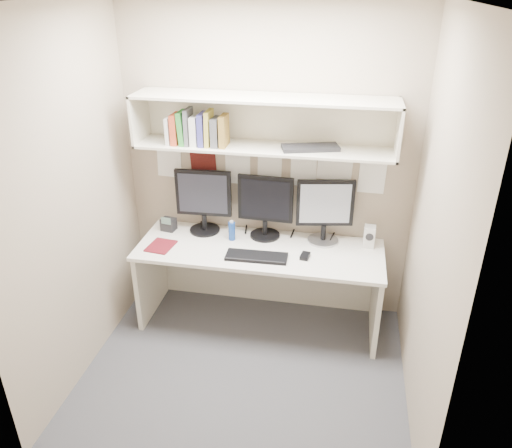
% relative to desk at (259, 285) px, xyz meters
% --- Properties ---
extents(floor, '(2.40, 2.00, 0.01)m').
position_rel_desk_xyz_m(floor, '(0.00, -0.65, -0.37)').
color(floor, '#414145').
rests_on(floor, ground).
extents(ceiling, '(2.40, 2.00, 0.01)m').
position_rel_desk_xyz_m(ceiling, '(0.00, -0.65, 2.23)').
color(ceiling, white).
rests_on(ceiling, ground).
extents(wall_back, '(2.40, 0.02, 2.60)m').
position_rel_desk_xyz_m(wall_back, '(0.00, 0.35, 0.93)').
color(wall_back, gray).
rests_on(wall_back, ground).
extents(wall_front, '(2.40, 0.02, 2.60)m').
position_rel_desk_xyz_m(wall_front, '(0.00, -1.65, 0.93)').
color(wall_front, gray).
rests_on(wall_front, ground).
extents(wall_left, '(0.02, 2.00, 2.60)m').
position_rel_desk_xyz_m(wall_left, '(-1.20, -0.65, 0.93)').
color(wall_left, gray).
rests_on(wall_left, ground).
extents(wall_right, '(0.02, 2.00, 2.60)m').
position_rel_desk_xyz_m(wall_right, '(1.20, -0.65, 0.93)').
color(wall_right, gray).
rests_on(wall_right, ground).
extents(desk, '(2.00, 0.70, 0.73)m').
position_rel_desk_xyz_m(desk, '(0.00, 0.00, 0.00)').
color(desk, white).
rests_on(desk, floor).
extents(overhead_hutch, '(2.00, 0.38, 0.40)m').
position_rel_desk_xyz_m(overhead_hutch, '(0.00, 0.21, 1.35)').
color(overhead_hutch, beige).
rests_on(overhead_hutch, wall_back).
extents(pinned_papers, '(1.92, 0.01, 0.48)m').
position_rel_desk_xyz_m(pinned_papers, '(0.00, 0.34, 0.88)').
color(pinned_papers, white).
rests_on(pinned_papers, wall_back).
extents(monitor_left, '(0.48, 0.26, 0.55)m').
position_rel_desk_xyz_m(monitor_left, '(-0.52, 0.22, 0.66)').
color(monitor_left, black).
rests_on(monitor_left, desk).
extents(monitor_center, '(0.46, 0.25, 0.54)m').
position_rel_desk_xyz_m(monitor_center, '(0.01, 0.22, 0.65)').
color(monitor_center, black).
rests_on(monitor_center, desk).
extents(monitor_right, '(0.46, 0.26, 0.54)m').
position_rel_desk_xyz_m(monitor_right, '(0.50, 0.22, 0.65)').
color(monitor_right, '#A5A5AA').
rests_on(monitor_right, desk).
extents(keyboard, '(0.49, 0.19, 0.02)m').
position_rel_desk_xyz_m(keyboard, '(0.01, -0.17, 0.38)').
color(keyboard, black).
rests_on(keyboard, desk).
extents(mouse, '(0.08, 0.11, 0.03)m').
position_rel_desk_xyz_m(mouse, '(0.38, -0.09, 0.38)').
color(mouse, black).
rests_on(mouse, desk).
extents(speaker, '(0.09, 0.10, 0.18)m').
position_rel_desk_xyz_m(speaker, '(0.87, 0.19, 0.45)').
color(speaker, silver).
rests_on(speaker, desk).
extents(blue_bottle, '(0.06, 0.06, 0.17)m').
position_rel_desk_xyz_m(blue_bottle, '(-0.25, 0.10, 0.45)').
color(blue_bottle, navy).
rests_on(blue_bottle, desk).
extents(maroon_notebook, '(0.22, 0.26, 0.01)m').
position_rel_desk_xyz_m(maroon_notebook, '(-0.80, -0.13, 0.37)').
color(maroon_notebook, maroon).
rests_on(maroon_notebook, desk).
extents(desk_phone, '(0.13, 0.12, 0.14)m').
position_rel_desk_xyz_m(desk_phone, '(-0.84, 0.17, 0.42)').
color(desk_phone, black).
rests_on(desk_phone, desk).
extents(book_stack, '(0.47, 0.17, 0.28)m').
position_rel_desk_xyz_m(book_stack, '(-0.51, 0.11, 1.29)').
color(book_stack, silver).
rests_on(book_stack, overhead_hutch).
extents(hutch_tray, '(0.46, 0.28, 0.03)m').
position_rel_desk_xyz_m(hutch_tray, '(0.36, 0.14, 1.19)').
color(hutch_tray, black).
rests_on(hutch_tray, overhead_hutch).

